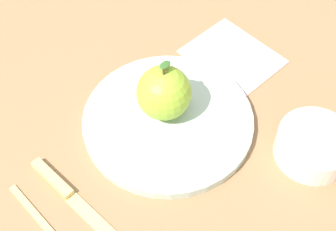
# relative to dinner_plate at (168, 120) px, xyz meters

# --- Properties ---
(ground_plane) EXTENTS (2.40, 2.40, 0.00)m
(ground_plane) POSITION_rel_dinner_plate_xyz_m (-0.03, 0.01, -0.01)
(ground_plane) COLOR olive
(dinner_plate) EXTENTS (0.25, 0.25, 0.01)m
(dinner_plate) POSITION_rel_dinner_plate_xyz_m (0.00, 0.00, 0.00)
(dinner_plate) COLOR #B2C6B2
(dinner_plate) RESTS_ON ground_plane
(apple) EXTENTS (0.08, 0.08, 0.09)m
(apple) POSITION_rel_dinner_plate_xyz_m (0.01, 0.01, 0.05)
(apple) COLOR #8CB22D
(apple) RESTS_ON dinner_plate
(side_bowl) EXTENTS (0.11, 0.11, 0.04)m
(side_bowl) POSITION_rel_dinner_plate_xyz_m (-0.02, -0.21, 0.02)
(side_bowl) COLOR silver
(side_bowl) RESTS_ON ground_plane
(knife) EXTENTS (0.13, 0.18, 0.01)m
(knife) POSITION_rel_dinner_plate_xyz_m (-0.15, 0.10, -0.01)
(knife) COLOR #D8B766
(knife) RESTS_ON ground_plane
(linen_napkin) EXTENTS (0.18, 0.19, 0.00)m
(linen_napkin) POSITION_rel_dinner_plate_xyz_m (0.15, -0.08, -0.01)
(linen_napkin) COLOR beige
(linen_napkin) RESTS_ON ground_plane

